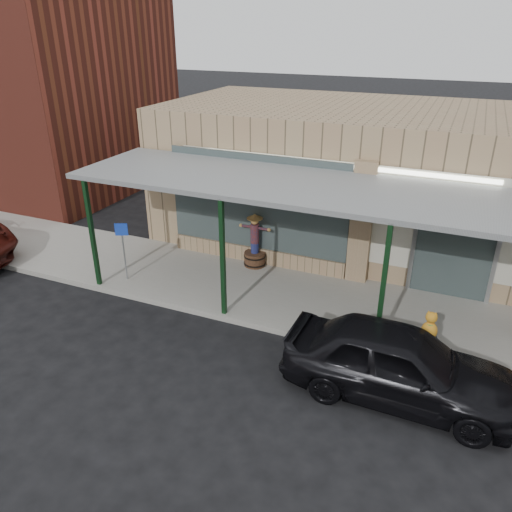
% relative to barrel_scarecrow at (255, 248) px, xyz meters
% --- Properties ---
extents(ground, '(120.00, 120.00, 0.00)m').
position_rel_barrel_scarecrow_xyz_m(ground, '(2.15, -4.80, -0.68)').
color(ground, black).
rests_on(ground, ground).
extents(sidewalk, '(40.00, 3.20, 0.15)m').
position_rel_barrel_scarecrow_xyz_m(sidewalk, '(2.15, -1.20, -0.60)').
color(sidewalk, gray).
rests_on(sidewalk, ground).
extents(storefront, '(12.00, 6.25, 4.20)m').
position_rel_barrel_scarecrow_xyz_m(storefront, '(2.15, 3.36, 1.42)').
color(storefront, '#997F5E').
rests_on(storefront, ground).
extents(awning, '(12.00, 3.00, 3.04)m').
position_rel_barrel_scarecrow_xyz_m(awning, '(2.15, -1.24, 2.33)').
color(awning, slate).
rests_on(awning, ground).
extents(block_buildings_near, '(61.00, 8.00, 8.00)m').
position_rel_barrel_scarecrow_xyz_m(block_buildings_near, '(4.16, 4.40, 3.09)').
color(block_buildings_near, maroon).
rests_on(block_buildings_near, ground).
extents(barrel_scarecrow, '(0.95, 0.68, 1.56)m').
position_rel_barrel_scarecrow_xyz_m(barrel_scarecrow, '(0.00, 0.00, 0.00)').
color(barrel_scarecrow, '#543521').
rests_on(barrel_scarecrow, sidewalk).
extents(handicap_sign, '(0.31, 0.16, 1.61)m').
position_rel_barrel_scarecrow_xyz_m(handicap_sign, '(-2.85, -2.12, 0.51)').
color(handicap_sign, gray).
rests_on(handicap_sign, sidewalk).
extents(parked_sedan, '(4.32, 1.83, 1.50)m').
position_rel_barrel_scarecrow_xyz_m(parked_sedan, '(4.54, -3.79, 0.06)').
color(parked_sedan, black).
rests_on(parked_sedan, ground).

